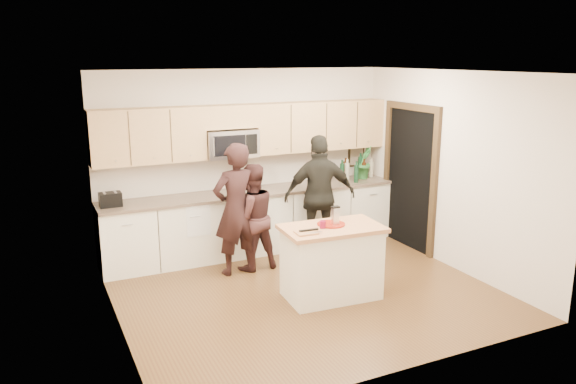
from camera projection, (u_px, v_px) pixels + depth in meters
name	position (u px, v px, depth m)	size (l,w,h in m)	color
floor	(305.00, 292.00, 7.04)	(4.50, 4.50, 0.00)	brown
room_shell	(306.00, 156.00, 6.63)	(4.52, 4.02, 2.71)	beige
back_cabinetry	(254.00, 221.00, 8.41)	(4.50, 0.66, 0.94)	white
upper_cabinetry	(251.00, 128.00, 8.23)	(4.50, 0.33, 0.75)	tan
microwave	(230.00, 143.00, 8.10)	(0.76, 0.41, 0.40)	silver
doorway	(410.00, 173.00, 8.48)	(0.06, 1.25, 2.20)	black
framed_picture	(356.00, 155.00, 9.29)	(0.30, 0.03, 0.38)	black
dish_towel	(196.00, 210.00, 7.77)	(0.34, 0.60, 0.48)	white
island	(331.00, 262.00, 6.80)	(1.24, 0.78, 0.90)	white
red_plate	(331.00, 224.00, 6.76)	(0.34, 0.34, 0.02)	maroon
box_grater	(335.00, 215.00, 6.71)	(0.10, 0.07, 0.22)	silver
drink_glass	(323.00, 225.00, 6.62)	(0.07, 0.07, 0.09)	maroon
cutting_board	(306.00, 233.00, 6.42)	(0.24, 0.19, 0.02)	#AC7348
tongs	(309.00, 230.00, 6.46)	(0.23, 0.03, 0.02)	black
knife	(314.00, 232.00, 6.39)	(0.19, 0.02, 0.01)	silver
toaster	(110.00, 199.00, 7.41)	(0.28, 0.19, 0.19)	black
bottle_cluster	(355.00, 169.00, 9.00)	(0.68, 0.35, 0.41)	black
orchid	(364.00, 162.00, 9.07)	(0.30, 0.24, 0.54)	#2D7132
woman_left	(236.00, 209.00, 7.46)	(0.65, 0.43, 1.79)	black
woman_center	(251.00, 217.00, 7.64)	(0.72, 0.56, 1.48)	#321A19
woman_right	(320.00, 196.00, 8.16)	(1.05, 0.44, 1.79)	black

